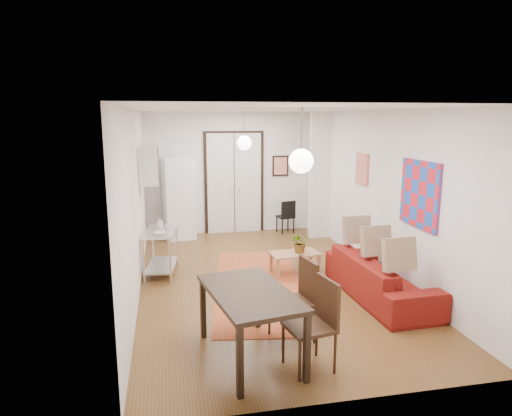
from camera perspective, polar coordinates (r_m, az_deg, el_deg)
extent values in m
plane|color=brown|center=(7.99, 1.12, -9.01)|extent=(7.00, 7.00, 0.00)
cube|color=white|center=(7.50, 1.21, 12.26)|extent=(4.20, 7.00, 0.02)
cube|color=white|center=(11.02, -2.79, 4.39)|extent=(4.20, 0.02, 2.90)
cube|color=white|center=(4.36, 11.25, -6.65)|extent=(4.20, 0.02, 2.90)
cube|color=white|center=(7.45, -14.81, 0.68)|extent=(0.02, 7.00, 2.90)
cube|color=white|center=(8.32, 15.44, 1.73)|extent=(0.02, 7.00, 2.90)
cube|color=white|center=(11.01, -2.74, 3.08)|extent=(1.44, 0.06, 2.50)
cube|color=white|center=(10.54, 8.01, 3.99)|extent=(0.50, 0.10, 2.90)
cube|color=silver|center=(8.86, -13.25, 5.35)|extent=(0.35, 1.00, 0.70)
cube|color=red|center=(7.20, 19.79, 1.64)|extent=(0.05, 1.00, 1.00)
cube|color=beige|center=(8.97, 13.13, 4.78)|extent=(0.05, 0.50, 0.60)
cube|color=red|center=(11.20, 3.08, 5.28)|extent=(0.40, 0.03, 0.50)
cube|color=#A06642|center=(9.36, -14.10, 5.92)|extent=(0.03, 0.44, 0.54)
sphere|color=white|center=(9.47, -1.46, 8.13)|extent=(0.30, 0.30, 0.30)
cylinder|color=black|center=(9.46, -1.48, 10.55)|extent=(0.01, 0.01, 0.50)
sphere|color=white|center=(5.58, 5.66, 5.85)|extent=(0.30, 0.30, 0.30)
cylinder|color=black|center=(5.56, 5.75, 9.95)|extent=(0.01, 0.01, 0.50)
cube|color=#BF572F|center=(7.76, 0.32, -9.60)|extent=(1.96, 3.97, 0.01)
imported|color=maroon|center=(7.41, 15.23, -8.34)|extent=(0.98, 2.31, 0.67)
cube|color=#AD7A51|center=(8.25, 4.88, -5.71)|extent=(0.91, 0.56, 0.04)
cube|color=#AD7A51|center=(8.04, 2.57, -7.59)|extent=(0.05, 0.05, 0.35)
cube|color=#AD7A51|center=(8.25, 7.82, -7.19)|extent=(0.05, 0.05, 0.35)
cube|color=#AD7A51|center=(8.39, 1.94, -6.76)|extent=(0.05, 0.05, 0.35)
cube|color=#AD7A51|center=(8.59, 6.98, -6.40)|extent=(0.05, 0.05, 0.35)
imported|color=#30622C|center=(8.22, 5.57, -4.28)|extent=(0.32, 0.36, 0.38)
cube|color=silver|center=(8.27, -11.88, -2.86)|extent=(0.66, 1.11, 0.03)
cube|color=silver|center=(8.45, -11.71, -6.99)|extent=(0.62, 1.06, 0.03)
cylinder|color=silver|center=(7.92, -13.40, -6.52)|extent=(0.04, 0.04, 0.78)
cylinder|color=silver|center=(7.92, -10.18, -6.40)|extent=(0.04, 0.04, 0.78)
cylinder|color=silver|center=(8.85, -13.20, -4.62)|extent=(0.04, 0.04, 0.78)
cylinder|color=silver|center=(8.84, -10.33, -4.52)|extent=(0.04, 0.04, 0.78)
imported|color=silver|center=(7.97, -11.91, -3.10)|extent=(0.24, 0.24, 0.05)
imported|color=#5195AF|center=(8.49, -11.90, -1.80)|extent=(0.10, 0.10, 0.17)
cube|color=white|center=(10.63, -9.62, 1.20)|extent=(0.75, 0.75, 1.87)
cube|color=black|center=(5.29, -0.76, -10.58)|extent=(1.11, 1.63, 0.05)
cube|color=black|center=(4.80, -3.76, -18.57)|extent=(0.07, 0.07, 0.77)
cube|color=black|center=(4.94, 5.31, -17.68)|extent=(0.07, 0.07, 0.77)
cube|color=black|center=(6.04, -5.56, -12.06)|extent=(0.07, 0.07, 0.77)
cube|color=black|center=(6.15, 1.54, -11.56)|extent=(0.07, 0.07, 0.77)
cube|color=#321F10|center=(5.86, 4.51, -11.69)|extent=(0.57, 0.55, 0.04)
cube|color=#321F10|center=(5.96, 3.95, -8.41)|extent=(0.12, 0.47, 0.51)
cylinder|color=#321F10|center=(5.72, 3.03, -14.97)|extent=(0.03, 0.03, 0.49)
cylinder|color=#321F10|center=(5.83, 7.07, -14.52)|extent=(0.03, 0.03, 0.49)
cylinder|color=#321F10|center=(6.10, 2.00, -13.21)|extent=(0.03, 0.03, 0.49)
cylinder|color=#321F10|center=(6.20, 5.79, -12.84)|extent=(0.03, 0.03, 0.49)
cube|color=#321F10|center=(5.25, 6.66, -14.58)|extent=(0.57, 0.55, 0.04)
cube|color=#321F10|center=(5.33, 5.96, -10.88)|extent=(0.12, 0.47, 0.51)
cylinder|color=#321F10|center=(5.12, 5.07, -18.33)|extent=(0.03, 0.03, 0.49)
cylinder|color=#321F10|center=(5.24, 9.60, -17.72)|extent=(0.03, 0.03, 0.49)
cylinder|color=#321F10|center=(5.49, 3.75, -16.17)|extent=(0.03, 0.03, 0.49)
cylinder|color=#321F10|center=(5.60, 7.97, -15.67)|extent=(0.03, 0.03, 0.49)
cube|color=black|center=(11.10, 3.68, -1.10)|extent=(0.43, 0.43, 0.04)
cube|color=black|center=(11.21, 3.48, 0.16)|extent=(0.37, 0.11, 0.39)
cylinder|color=black|center=(10.96, 3.10, -2.31)|extent=(0.03, 0.03, 0.39)
cylinder|color=black|center=(11.04, 4.64, -2.23)|extent=(0.03, 0.03, 0.39)
cylinder|color=black|center=(11.25, 2.71, -1.95)|extent=(0.03, 0.03, 0.39)
cylinder|color=black|center=(11.33, 4.22, -1.87)|extent=(0.03, 0.03, 0.39)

